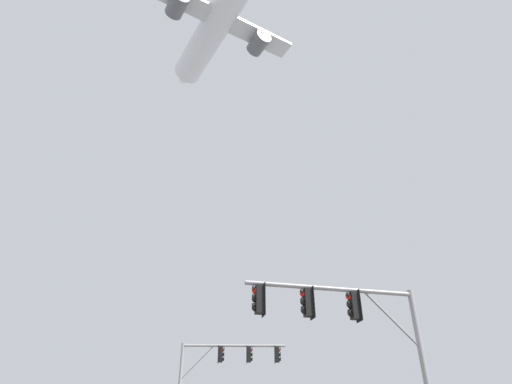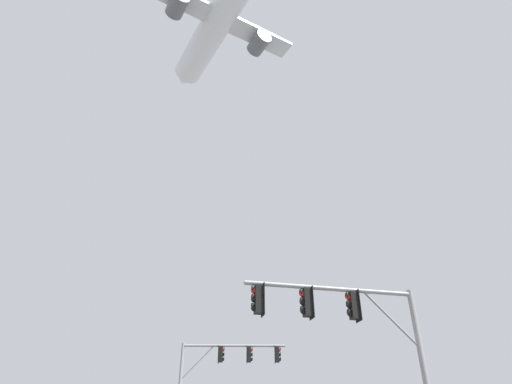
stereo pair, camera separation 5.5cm
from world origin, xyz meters
The scene contains 3 objects.
signal_pole_near centered at (2.65, 7.76, 4.29)m, with size 5.99×1.30×5.51m.
signal_pole_far centered at (-1.76, 21.72, 4.72)m, with size 6.54×0.57×6.07m.
airplane centered at (-4.54, 34.03, 52.84)m, with size 21.53×27.89×8.07m.
Camera 2 is at (-1.07, -6.14, 1.10)m, focal length 29.44 mm.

